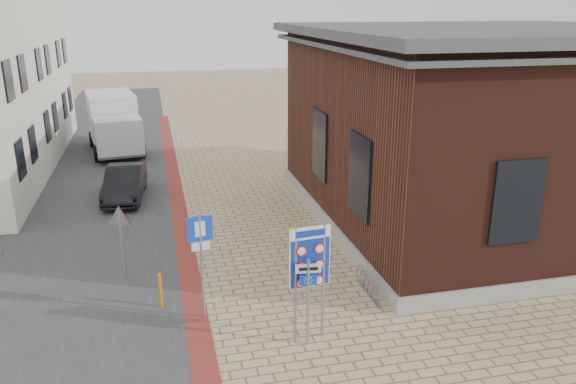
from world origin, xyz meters
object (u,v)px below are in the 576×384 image
parking_sign (201,247)px  bollard (160,291)px  box_truck (114,123)px  border_sign (310,260)px  essen_sign (308,289)px  sedan (125,183)px

parking_sign → bollard: bearing=132.7°
box_truck → parking_sign: 18.52m
border_sign → essen_sign: bearing=-119.6°
box_truck → border_sign: 20.47m
sedan → box_truck: (-0.76, 8.21, 0.91)m
box_truck → essen_sign: 20.64m
border_sign → essen_sign: size_ratio=1.31×
box_truck → border_sign: bearing=-83.6°
parking_sign → border_sign: bearing=-42.6°
box_truck → bollard: bearing=-92.2°
border_sign → sedan: bearing=105.4°
box_truck → bollard: (1.93, -17.48, -1.09)m
sedan → essen_sign: 12.59m
border_sign → parking_sign: border_sign is taller
sedan → bollard: (1.18, -9.27, -0.18)m
essen_sign → parking_sign: bearing=148.9°
border_sign → bollard: size_ratio=2.95×
box_truck → bollard: size_ratio=6.33×
sedan → box_truck: bearing=100.6°
sedan → box_truck: size_ratio=0.66×
box_truck → parking_sign: size_ratio=2.16×
sedan → bollard: 9.34m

